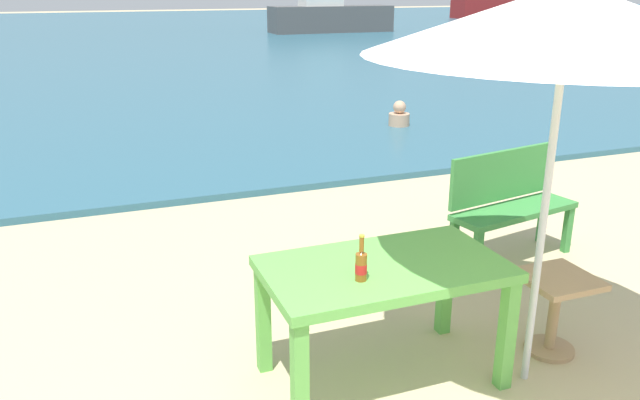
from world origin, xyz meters
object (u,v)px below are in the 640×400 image
object	(u,v)px
patio_umbrella	(568,20)
bench_green_left	(510,199)
boat_barge	(330,15)
beer_bottle_amber	(361,264)
boat_fishing_trawler	(498,5)
side_table_wood	(555,303)
picnic_table_green	(384,281)
swimmer_person	(399,116)

from	to	relation	value
patio_umbrella	bench_green_left	size ratio (longest dim) A/B	1.85
boat_barge	patio_umbrella	bearing A→B (deg)	-109.25
patio_umbrella	bench_green_left	world-z (taller)	patio_umbrella
beer_bottle_amber	boat_fishing_trawler	world-z (taller)	boat_fishing_trawler
side_table_wood	boat_fishing_trawler	distance (m)	42.46
picnic_table_green	side_table_wood	bearing A→B (deg)	-6.27
beer_bottle_amber	bench_green_left	size ratio (longest dim) A/B	0.21
patio_umbrella	swimmer_person	size ratio (longest dim) A/B	5.61
patio_umbrella	boat_barge	world-z (taller)	patio_umbrella
boat_fishing_trawler	patio_umbrella	bearing A→B (deg)	-125.46
picnic_table_green	side_table_wood	world-z (taller)	picnic_table_green
beer_bottle_amber	swimmer_person	bearing A→B (deg)	60.55
beer_bottle_amber	patio_umbrella	distance (m)	1.64
patio_umbrella	side_table_wood	bearing A→B (deg)	29.05
beer_bottle_amber	side_table_wood	xyz separation A→B (m)	(1.38, 0.01, -0.50)
beer_bottle_amber	bench_green_left	xyz separation A→B (m)	(2.04, 1.39, -0.31)
patio_umbrella	picnic_table_green	bearing A→B (deg)	158.76
side_table_wood	swimmer_person	size ratio (longest dim) A/B	1.32
boat_barge	swimmer_person	bearing A→B (deg)	-108.60
bench_green_left	boat_fishing_trawler	bearing A→B (deg)	54.41
swimmer_person	side_table_wood	bearing A→B (deg)	-109.05
bench_green_left	boat_barge	distance (m)	26.21
side_table_wood	picnic_table_green	bearing A→B (deg)	173.73
swimmer_person	boat_fishing_trawler	distance (m)	36.15
beer_bottle_amber	swimmer_person	world-z (taller)	beer_bottle_amber
beer_bottle_amber	boat_fishing_trawler	bearing A→B (deg)	53.29
swimmer_person	beer_bottle_amber	bearing A→B (deg)	-119.45
beer_bottle_amber	side_table_wood	bearing A→B (deg)	0.50
boat_barge	bench_green_left	bearing A→B (deg)	-108.31
beer_bottle_amber	bench_green_left	distance (m)	2.49
patio_umbrella	boat_barge	bearing A→B (deg)	70.75
swimmer_person	boat_barge	size ratio (longest dim) A/B	0.07
boat_barge	boat_fishing_trawler	xyz separation A→B (m)	(15.60, 8.43, 0.09)
beer_bottle_amber	picnic_table_green	bearing A→B (deg)	33.30
bench_green_left	boat_barge	xyz separation A→B (m)	(8.23, 24.88, 0.31)
bench_green_left	boat_fishing_trawler	world-z (taller)	boat_fishing_trawler
picnic_table_green	bench_green_left	distance (m)	2.21
bench_green_left	swimmer_person	size ratio (longest dim) A/B	3.04
bench_green_left	boat_fishing_trawler	distance (m)	40.96
side_table_wood	boat_barge	size ratio (longest dim) A/B	0.09
picnic_table_green	beer_bottle_amber	xyz separation A→B (m)	(-0.21, -0.14, 0.20)
picnic_table_green	boat_fishing_trawler	world-z (taller)	boat_fishing_trawler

